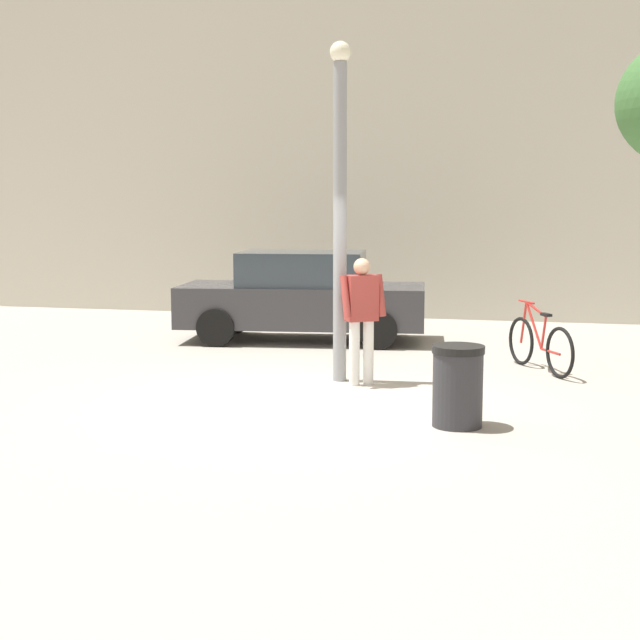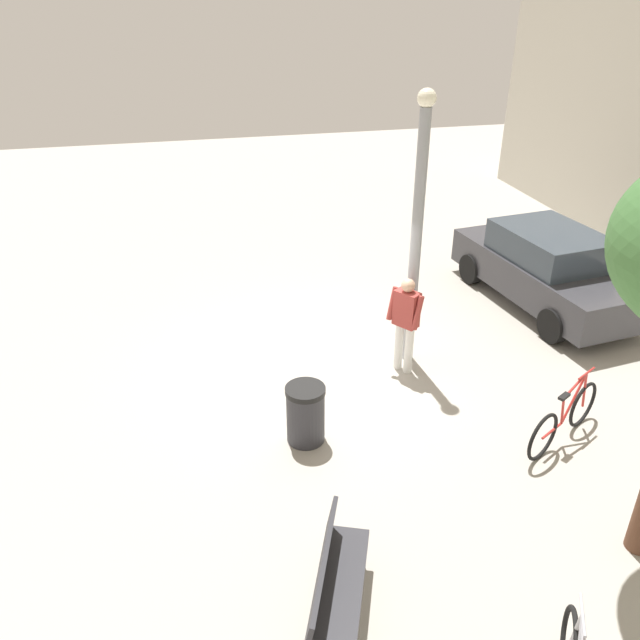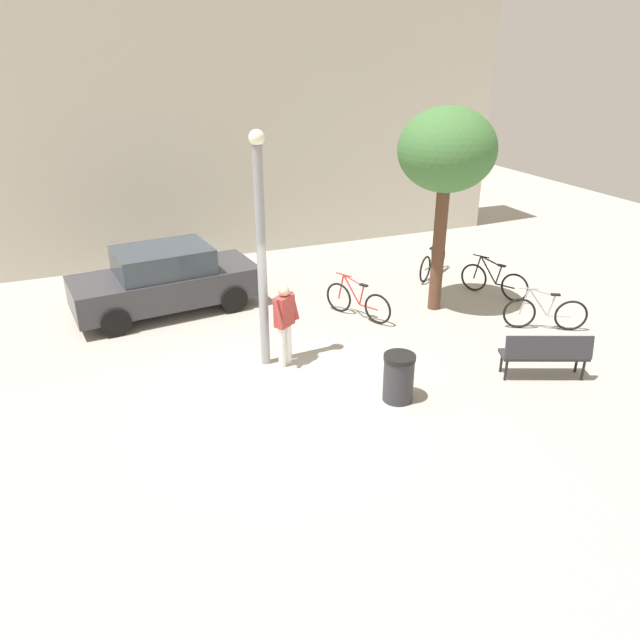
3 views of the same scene
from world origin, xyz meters
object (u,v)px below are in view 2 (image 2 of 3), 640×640
at_px(person_by_lamppost, 406,319).
at_px(bicycle_red, 564,418).
at_px(parked_car_charcoal, 546,268).
at_px(trash_bin, 306,414).
at_px(park_bench, 332,582).
at_px(lamppost, 417,226).

distance_m(person_by_lamppost, bicycle_red, 2.82).
relative_size(parked_car_charcoal, trash_bin, 4.98).
xyz_separation_m(park_bench, bicycle_red, (-2.03, 3.87, -0.16)).
relative_size(lamppost, trash_bin, 5.07).
bearing_deg(trash_bin, parked_car_charcoal, 119.41).
bearing_deg(trash_bin, park_bench, -7.10).
bearing_deg(parked_car_charcoal, lamppost, -67.80).
xyz_separation_m(lamppost, person_by_lamppost, (0.34, -0.22, -1.45)).
bearing_deg(bicycle_red, parked_car_charcoal, 152.99).
height_order(bicycle_red, parked_car_charcoal, parked_car_charcoal).
height_order(park_bench, trash_bin, park_bench).
bearing_deg(lamppost, park_bench, -28.70).
height_order(lamppost, parked_car_charcoal, lamppost).
xyz_separation_m(person_by_lamppost, parked_car_charcoal, (-1.71, 3.58, -0.19)).
height_order(lamppost, trash_bin, lamppost).
relative_size(park_bench, bicycle_red, 1.03).
relative_size(lamppost, bicycle_red, 2.77).
relative_size(bicycle_red, parked_car_charcoal, 0.37).
bearing_deg(parked_car_charcoal, trash_bin, -60.59).
xyz_separation_m(bicycle_red, trash_bin, (-0.87, -3.51, 0.06)).
distance_m(person_by_lamppost, trash_bin, 2.48).
height_order(parked_car_charcoal, trash_bin, parked_car_charcoal).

